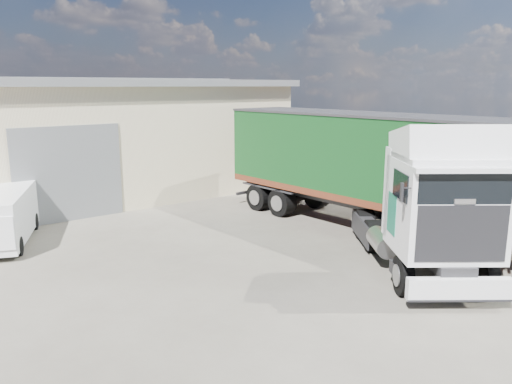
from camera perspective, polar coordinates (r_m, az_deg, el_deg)
ground at (r=12.75m, az=2.83°, el=-11.27°), size 120.00×120.00×0.00m
brick_boundary_wall at (r=24.51m, az=14.51°, el=2.79°), size 0.35×26.00×2.50m
tractor_unit at (r=13.86m, az=19.43°, el=-2.34°), size 5.56×6.33×4.20m
box_trailer at (r=17.88m, az=13.01°, el=3.59°), size 3.45×12.50×4.11m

